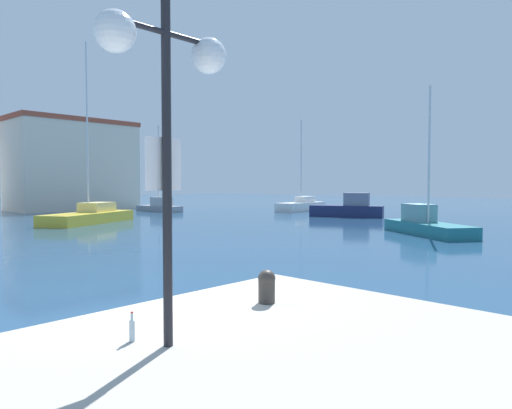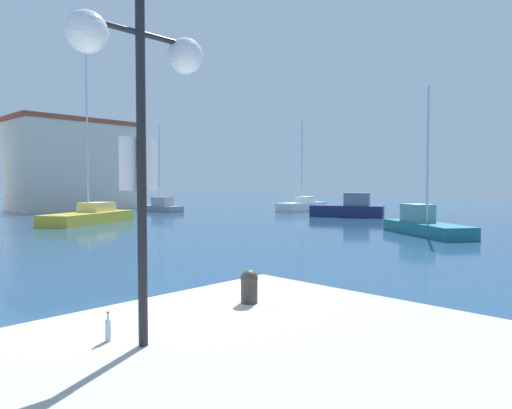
{
  "view_description": "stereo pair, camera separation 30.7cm",
  "coord_description": "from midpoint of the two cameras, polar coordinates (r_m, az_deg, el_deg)",
  "views": [
    {
      "loc": [
        -4.13,
        -6.43,
        2.76
      ],
      "look_at": [
        23.87,
        20.17,
        1.08
      ],
      "focal_mm": 32.61,
      "sensor_mm": 36.0,
      "label": 1
    },
    {
      "loc": [
        -3.92,
        -6.66,
        2.76
      ],
      "look_at": [
        23.87,
        20.17,
        1.08
      ],
      "focal_mm": 32.61,
      "sensor_mm": 36.0,
      "label": 2
    }
  ],
  "objects": [
    {
      "name": "water",
      "position": [
        32.78,
        -10.8,
        -2.38
      ],
      "size": [
        160.0,
        160.0,
        0.0
      ],
      "primitive_type": "plane",
      "color": "navy",
      "rests_on": "ground"
    },
    {
      "name": "lamppost",
      "position": [
        5.15,
        -12.74,
        15.87
      ],
      "size": [
        1.57,
        0.4,
        4.35
      ],
      "color": "black",
      "rests_on": "pier_quay"
    },
    {
      "name": "bottle",
      "position": [
        5.48,
        -16.57,
        -14.51
      ],
      "size": [
        0.06,
        0.06,
        0.33
      ],
      "color": "silver",
      "rests_on": "pier_quay"
    },
    {
      "name": "mooring_bollard",
      "position": [
        6.84,
        0.01,
        -9.89
      ],
      "size": [
        0.26,
        0.26,
        0.49
      ],
      "color": "#38332D",
      "rests_on": "pier_quay"
    },
    {
      "name": "sailboat_teal_center_channel",
      "position": [
        27.3,
        19.82,
        -2.31
      ],
      "size": [
        5.15,
        6.3,
        8.1
      ],
      "color": "#1E707A",
      "rests_on": "water"
    },
    {
      "name": "motorboat_navy_behind_lamppost",
      "position": [
        40.22,
        11.09,
        -0.48
      ],
      "size": [
        3.97,
        6.25,
        2.04
      ],
      "color": "#19234C",
      "rests_on": "water"
    },
    {
      "name": "sailboat_white_outer_mooring",
      "position": [
        48.41,
        5.41,
        -0.11
      ],
      "size": [
        6.68,
        2.7,
        9.41
      ],
      "color": "white",
      "rests_on": "water"
    },
    {
      "name": "sailboat_grey_mid_harbor",
      "position": [
        48.25,
        -11.91,
        -0.16
      ],
      "size": [
        1.9,
        5.66,
        8.68
      ],
      "color": "gray",
      "rests_on": "water"
    },
    {
      "name": "sailboat_yellow_distant_east",
      "position": [
        35.29,
        -19.94,
        -1.25
      ],
      "size": [
        8.11,
        5.91,
        12.77
      ],
      "color": "gold",
      "rests_on": "water"
    },
    {
      "name": "warehouse_block",
      "position": [
        54.29,
        -21.68,
        4.54
      ],
      "size": [
        12.77,
        6.63,
        9.7
      ],
      "color": "beige",
      "rests_on": "ground"
    }
  ]
}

